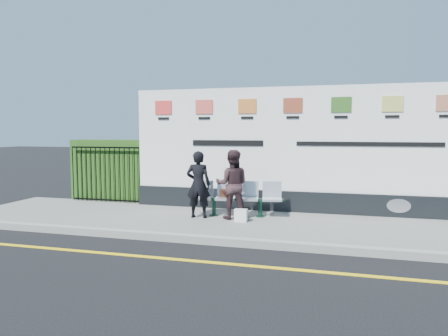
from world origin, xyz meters
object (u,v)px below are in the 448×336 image
at_px(woman_left, 198,184).
at_px(woman_right, 232,184).
at_px(billboard, 292,158).
at_px(bench, 237,207).

height_order(woman_left, woman_right, woman_right).
distance_m(billboard, woman_left, 2.41).
relative_size(billboard, woman_left, 5.31).
bearing_deg(bench, billboard, 30.18).
bearing_deg(woman_right, bench, -111.86).
xyz_separation_m(bench, woman_right, (-0.05, -0.26, 0.55)).
bearing_deg(billboard, bench, -141.34).
xyz_separation_m(billboard, bench, (-1.16, -0.92, -1.08)).
relative_size(woman_left, woman_right, 0.98).
bearing_deg(woman_left, bench, -161.62).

